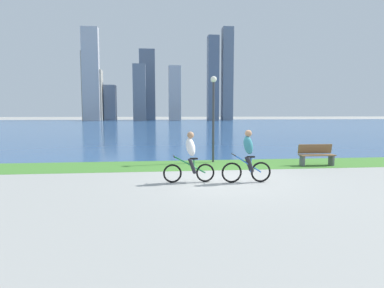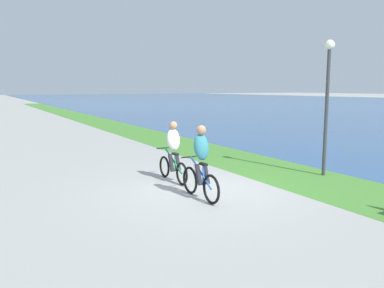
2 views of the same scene
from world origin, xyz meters
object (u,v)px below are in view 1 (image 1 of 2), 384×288
object	(u,v)px
cyclist_trailing	(248,157)
lamppost_tall	(213,106)
cyclist_lead	(190,157)
bench_near_path	(316,155)

from	to	relation	value
cyclist_trailing	lamppost_tall	bearing A→B (deg)	94.58
cyclist_lead	lamppost_tall	bearing A→B (deg)	70.30
cyclist_lead	cyclist_trailing	xyz separation A→B (m)	(1.84, -0.21, 0.01)
cyclist_lead	cyclist_trailing	bearing A→B (deg)	-6.56
cyclist_trailing	bench_near_path	world-z (taller)	cyclist_trailing
cyclist_lead	cyclist_trailing	size ratio (longest dim) A/B	0.98
cyclist_lead	bench_near_path	xyz separation A→B (m)	(5.70, 2.77, -0.38)
bench_near_path	lamppost_tall	world-z (taller)	lamppost_tall
cyclist_lead	lamppost_tall	size ratio (longest dim) A/B	0.43
cyclist_lead	lamppost_tall	xyz separation A→B (m)	(1.49, 4.15, 1.71)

